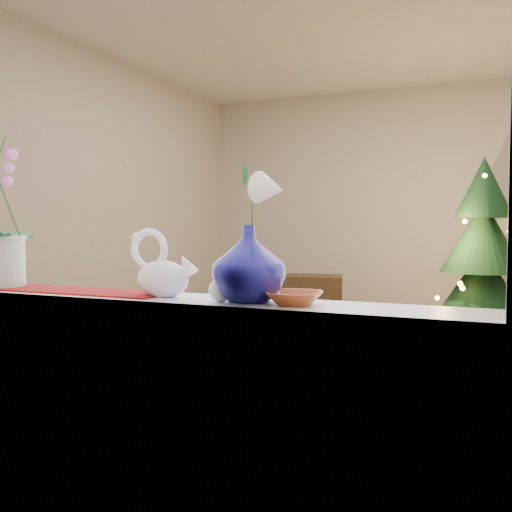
{
  "coord_description": "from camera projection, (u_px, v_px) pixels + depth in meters",
  "views": [
    {
      "loc": [
        1.03,
        -4.02,
        1.16
      ],
      "look_at": [
        -0.09,
        -1.4,
        1.01
      ],
      "focal_mm": 40.0,
      "sensor_mm": 36.0,
      "label": 1
    }
  ],
  "objects": [
    {
      "name": "ground",
      "position": [
        343.0,
        385.0,
        4.16
      ],
      "size": [
        5.0,
        5.0,
        0.0
      ],
      "primitive_type": "plane",
      "color": "#352416",
      "rests_on": "ground"
    },
    {
      "name": "wall_back",
      "position": [
        401.0,
        209.0,
        6.38
      ],
      "size": [
        4.5,
        0.1,
        2.7
      ],
      "primitive_type": "cube",
      "color": "beige",
      "rests_on": "ground"
    },
    {
      "name": "wall_front",
      "position": [
        145.0,
        166.0,
        1.79
      ],
      "size": [
        4.5,
        0.1,
        2.7
      ],
      "primitive_type": "cube",
      "color": "beige",
      "rests_on": "ground"
    },
    {
      "name": "wall_left",
      "position": [
        93.0,
        204.0,
        4.98
      ],
      "size": [
        0.1,
        5.0,
        2.7
      ],
      "primitive_type": "cube",
      "color": "beige",
      "rests_on": "ground"
    },
    {
      "name": "ceiling",
      "position": [
        346.0,
        8.0,
        4.02
      ],
      "size": [
        5.0,
        5.0,
        0.0
      ],
      "primitive_type": "plane",
      "color": "white",
      "rests_on": "wall_back"
    },
    {
      "name": "window_apron",
      "position": [
        155.0,
        444.0,
        1.88
      ],
      "size": [
        2.2,
        0.08,
        0.88
      ],
      "primitive_type": "cube",
      "color": "white",
      "rests_on": "ground"
    },
    {
      "name": "windowsill",
      "position": [
        169.0,
        303.0,
        1.94
      ],
      "size": [
        2.2,
        0.26,
        0.04
      ],
      "primitive_type": "cube",
      "color": "white",
      "rests_on": "window_apron"
    },
    {
      "name": "window_frame",
      "position": [
        150.0,
        56.0,
        1.8
      ],
      "size": [
        2.22,
        0.06,
        1.6
      ],
      "primitive_type": null,
      "color": "white",
      "rests_on": "windowsill"
    },
    {
      "name": "runner",
      "position": [
        80.0,
        291.0,
        2.09
      ],
      "size": [
        0.7,
        0.2,
        0.01
      ],
      "primitive_type": "cube",
      "color": "maroon",
      "rests_on": "windowsill"
    },
    {
      "name": "swan",
      "position": [
        163.0,
        265.0,
        1.93
      ],
      "size": [
        0.26,
        0.13,
        0.22
      ],
      "primitive_type": null,
      "rotation": [
        0.0,
        0.0,
        -0.05
      ],
      "color": "white",
      "rests_on": "windowsill"
    },
    {
      "name": "blue_vase",
      "position": [
        249.0,
        258.0,
        1.81
      ],
      "size": [
        0.3,
        0.3,
        0.28
      ],
      "primitive_type": "imported",
      "rotation": [
        0.0,
        0.0,
        0.13
      ],
      "color": "#0D0C5F",
      "rests_on": "windowsill"
    },
    {
      "name": "lily",
      "position": [
        249.0,
        180.0,
        1.79
      ],
      "size": [
        0.16,
        0.09,
        0.21
      ],
      "primitive_type": null,
      "color": "silver",
      "rests_on": "blue_vase"
    },
    {
      "name": "paperweight",
      "position": [
        221.0,
        290.0,
        1.8
      ],
      "size": [
        0.08,
        0.08,
        0.08
      ],
      "primitive_type": "sphere",
      "rotation": [
        0.0,
        0.0,
        -0.02
      ],
      "color": "white",
      "rests_on": "windowsill"
    },
    {
      "name": "amber_dish",
      "position": [
        294.0,
        299.0,
        1.74
      ],
      "size": [
        0.17,
        0.17,
        0.04
      ],
      "primitive_type": "imported",
      "rotation": [
        0.0,
        0.0,
        0.15
      ],
      "color": "#AB4D25",
      "rests_on": "windowsill"
    },
    {
      "name": "xmas_tree",
      "position": [
        483.0,
        256.0,
        5.11
      ],
      "size": [
        1.09,
        1.09,
        1.78
      ],
      "primitive_type": null,
      "rotation": [
        0.0,
        0.0,
        0.13
      ],
      "color": "black",
      "rests_on": "ground"
    },
    {
      "name": "side_table",
      "position": [
        300.0,
        307.0,
        5.9
      ],
      "size": [
        0.95,
        0.64,
        0.65
      ],
      "primitive_type": "cube",
      "rotation": [
        0.0,
        0.0,
        0.25
      ],
      "color": "black",
      "rests_on": "ground"
    }
  ]
}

